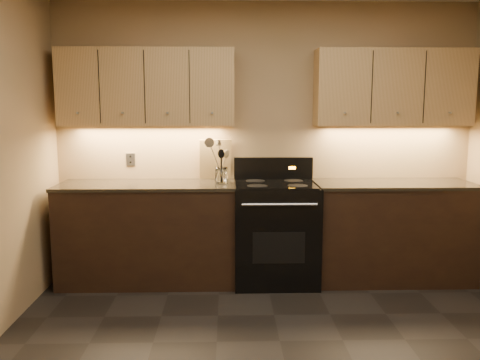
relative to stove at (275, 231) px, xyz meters
name	(u,v)px	position (x,y,z in m)	size (l,w,h in m)	color
wall_back	(265,140)	(-0.08, 0.32, 0.82)	(4.00, 0.04, 2.60)	tan
counter_left	(149,233)	(-1.18, 0.02, -0.01)	(1.62, 0.62, 0.93)	black
counter_right	(392,231)	(1.10, 0.02, -0.01)	(1.46, 0.62, 0.93)	black
stove	(275,231)	(0.00, 0.00, 0.00)	(0.76, 0.68, 1.14)	black
upper_cab_left	(147,87)	(-1.18, 0.17, 1.32)	(1.60, 0.30, 0.70)	tan
upper_cab_right	(393,88)	(1.10, 0.17, 1.32)	(1.44, 0.30, 0.70)	tan
outlet_plate	(131,159)	(-1.38, 0.31, 0.64)	(0.09, 0.01, 0.12)	#B2B5BA
utensil_crock	(221,176)	(-0.50, 0.03, 0.52)	(0.13, 0.13, 0.15)	white
cutting_board	(215,159)	(-0.56, 0.28, 0.64)	(0.31, 0.02, 0.39)	tan
wooden_spoon	(218,165)	(-0.53, 0.03, 0.61)	(0.06, 0.06, 0.29)	tan
black_spoon	(221,165)	(-0.50, 0.04, 0.62)	(0.06, 0.06, 0.31)	black
steel_spatula	(224,160)	(-0.47, 0.05, 0.66)	(0.08, 0.08, 0.39)	silver
steel_skimmer	(224,160)	(-0.47, 0.01, 0.67)	(0.09, 0.09, 0.40)	silver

